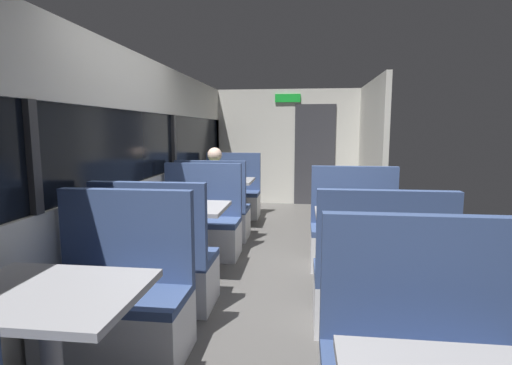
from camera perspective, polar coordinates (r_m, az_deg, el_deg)
ground_plane at (r=4.06m, az=1.91°, el=-14.23°), size 3.30×9.20×0.02m
carriage_window_panel_left at (r=4.16m, az=-18.34°, el=1.84°), size 0.09×8.48×2.30m
carriage_end_bulkhead at (r=7.95m, az=5.01°, el=5.06°), size 2.90×0.11×2.30m
carriage_aisle_panel_right at (r=6.85m, az=16.42°, el=4.45°), size 0.08×2.40×2.30m
dining_table_near_window at (r=2.23m, az=-28.05°, el=-16.11°), size 0.90×0.70×0.74m
bench_near_window_facing_entry at (r=2.90m, az=-19.41°, el=-16.70°), size 0.95×0.50×1.10m
dining_table_mid_window at (r=4.06m, az=-10.76°, el=-4.75°), size 0.90×0.70×0.74m
bench_mid_window_facing_end at (r=3.51m, az=-14.15°, el=-12.14°), size 0.95×0.50×1.10m
bench_mid_window_facing_entry at (r=4.78m, az=-8.12°, el=-6.61°), size 0.95×0.50×1.10m
dining_table_far_window at (r=6.07m, az=-4.73°, el=-0.49°), size 0.90×0.70×0.74m
bench_far_window_facing_end at (r=5.46m, az=-6.18°, el=-4.78°), size 0.95×0.50×1.10m
bench_far_window_facing_entry at (r=6.80m, az=-3.52°, el=-2.25°), size 0.95×0.50×1.10m
dining_table_rear_aisle at (r=3.72m, az=15.66°, el=-6.04°), size 0.90×0.70×0.74m
bench_rear_aisle_facing_end at (r=3.16m, az=17.42°, el=-14.56°), size 0.95×0.50×1.10m
bench_rear_aisle_facing_entry at (r=4.47m, az=14.15°, el=-7.80°), size 0.95×0.50×1.10m
seated_passenger at (r=5.48m, az=-6.04°, el=-2.48°), size 0.47×0.55×1.26m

